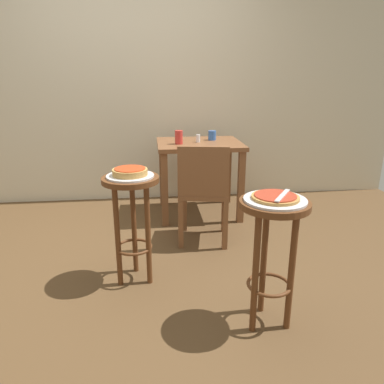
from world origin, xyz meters
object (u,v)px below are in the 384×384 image
dining_table (199,155)px  pizza_server_knife (283,195)px  stool_middle (132,206)px  cup_near_edge (179,137)px  cup_far_edge (212,135)px  serving_plate_foreground (275,200)px  condiment_shaker (198,138)px  stool_foreground (272,237)px  pizza_middle (130,172)px  serving_plate_middle (130,176)px  wooden_chair (204,190)px  pizza_foreground (275,197)px

dining_table → pizza_server_knife: 1.84m
stool_middle → dining_table: (0.61, 1.24, 0.07)m
cup_near_edge → cup_far_edge: bearing=27.9°
stool_middle → cup_near_edge: (0.41, 1.16, 0.26)m
serving_plate_foreground → condiment_shaker: condiment_shaker is taller
stool_middle → pizza_server_knife: 1.01m
stool_foreground → pizza_middle: (-0.77, 0.56, 0.24)m
cup_near_edge → cup_far_edge: cup_near_edge is taller
condiment_shaker → stool_foreground: bearing=-84.7°
pizza_server_knife → stool_middle: bearing=88.3°
stool_foreground → serving_plate_middle: 0.97m
cup_near_edge → condiment_shaker: bearing=21.6°
stool_foreground → serving_plate_foreground: bearing=0.0°
dining_table → cup_near_edge: bearing=-158.2°
cup_far_edge → condiment_shaker: size_ratio=1.26×
pizza_middle → dining_table: bearing=63.8°
serving_plate_foreground → cup_near_edge: bearing=101.9°
stool_middle → cup_far_edge: cup_far_edge is taller
condiment_shaker → pizza_server_knife: 1.83m
serving_plate_middle → condiment_shaker: bearing=64.2°
stool_foreground → condiment_shaker: (-0.17, 1.80, 0.24)m
condiment_shaker → wooden_chair: 0.77m
serving_plate_middle → stool_foreground: bearing=-36.2°
stool_middle → wooden_chair: wooden_chair is taller
serving_plate_middle → condiment_shaker: condiment_shaker is taller
pizza_foreground → pizza_server_knife: bearing=-33.7°
serving_plate_middle → cup_near_edge: size_ratio=2.37×
pizza_middle → stool_foreground: bearing=-36.2°
cup_far_edge → condiment_shaker: 0.19m
pizza_foreground → condiment_shaker: bearing=95.3°
pizza_middle → cup_near_edge: bearing=70.8°
serving_plate_middle → cup_near_edge: bearing=70.8°
stool_foreground → cup_near_edge: (-0.36, 1.72, 0.26)m
serving_plate_middle → pizza_server_knife: (0.80, -0.58, 0.03)m
serving_plate_middle → cup_far_edge: size_ratio=3.25×
serving_plate_foreground → cup_far_edge: bearing=90.3°
serving_plate_foreground → cup_far_edge: 1.91m
pizza_foreground → dining_table: bearing=94.8°
pizza_foreground → cup_near_edge: bearing=101.9°
dining_table → cup_near_edge: (-0.21, -0.08, 0.20)m
stool_middle → cup_near_edge: size_ratio=5.76×
cup_far_edge → pizza_middle: bearing=-119.3°
wooden_chair → pizza_middle: bearing=-136.2°
serving_plate_middle → dining_table: bearing=63.8°
serving_plate_middle → pizza_server_knife: 0.99m
pizza_foreground → pizza_server_knife: pizza_server_knife is taller
serving_plate_middle → condiment_shaker: size_ratio=4.09×
stool_middle → pizza_middle: (-0.00, -0.00, 0.24)m
pizza_middle → pizza_server_knife: (0.80, -0.58, 0.00)m
stool_foreground → pizza_foreground: pizza_foreground is taller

